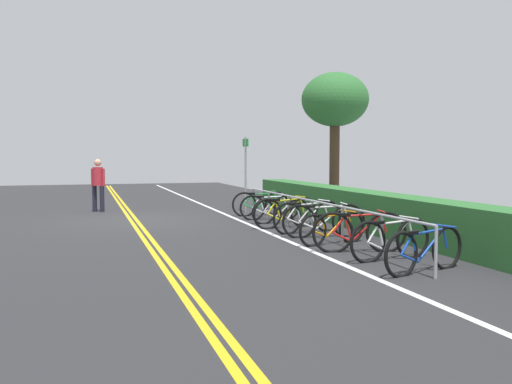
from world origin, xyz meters
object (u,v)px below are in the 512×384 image
bicycle_2 (281,211)px  bicycle_4 (308,217)px  bicycle_7 (360,232)px  tree_near_left (335,102)px  bike_rack (312,208)px  bicycle_3 (286,213)px  bicycle_9 (425,250)px  sign_post_near (246,167)px  bicycle_0 (261,204)px  bicycle_1 (270,207)px  bicycle_5 (324,221)px  pedestrian (98,182)px  bicycle_6 (333,228)px  bicycle_8 (391,240)px

bicycle_2 → bicycle_4: size_ratio=0.91×
bicycle_7 → tree_near_left: tree_near_left is taller
bike_rack → bicycle_4: bearing=171.5°
bicycle_3 → bicycle_9: (5.46, 0.23, -0.03)m
bicycle_9 → sign_post_near: size_ratio=0.73×
bicycle_3 → bicycle_9: bicycle_3 is taller
bike_rack → bicycle_0: 4.08m
bicycle_2 → sign_post_near: sign_post_near is taller
bicycle_0 → sign_post_near: (-1.15, -0.13, 1.05)m
bicycle_2 → bicycle_7: bearing=-0.9°
bicycle_1 → bicycle_2: size_ratio=1.01×
bicycle_5 → bicycle_3: bearing=-172.3°
bicycle_9 → sign_post_near: (-9.34, -0.14, 1.06)m
bicycle_7 → tree_near_left: (-8.61, 3.54, 3.25)m
bicycle_0 → sign_post_near: size_ratio=0.74×
bicycle_0 → bicycle_1: 1.00m
bicycle_5 → bicycle_9: 3.73m
bicycle_2 → bicycle_1: bearing=-177.4°
bicycle_2 → pedestrian: bearing=-134.2°
pedestrian → bicycle_9: bearing=22.8°
bicycle_6 → pedestrian: size_ratio=0.98×
bicycle_5 → bicycle_7: bicycle_7 is taller
bicycle_5 → bicycle_0: bearing=-179.8°
bike_rack → bicycle_5: size_ratio=4.96×
bicycle_5 → tree_near_left: (-6.77, 3.43, 3.26)m
bicycle_3 → bicycle_8: (4.43, 0.26, -0.02)m
sign_post_near → bicycle_6: bearing=-0.6°
bike_rack → bicycle_3: (-1.34, -0.13, -0.23)m
pedestrian → bicycle_4: bearing=35.7°
tree_near_left → bicycle_7: bearing=-22.4°
bicycle_0 → pedestrian: pedestrian is taller
bicycle_9 → tree_near_left: size_ratio=0.37×
bicycle_3 → bicycle_6: 2.62m
bicycle_3 → pedestrian: bearing=-140.9°
bicycle_4 → sign_post_near: bearing=-178.9°
bicycle_8 → pedestrian: (-9.72, -4.56, 0.60)m
bicycle_1 → bicycle_2: 0.80m
bicycle_9 → sign_post_near: 9.40m
pedestrian → bicycle_2: bearing=45.8°
bicycle_2 → tree_near_left: size_ratio=0.36×
bicycle_6 → sign_post_near: size_ratio=0.69×
bicycle_4 → bicycle_9: bearing=0.5°
bicycle_3 → bicycle_4: (0.95, 0.19, -0.01)m
bike_rack → bicycle_8: size_ratio=5.42×
bicycle_2 → bicycle_6: bearing=-2.8°
bicycle_0 → bicycle_2: bicycle_0 is taller
bicycle_2 → bicycle_6: (3.55, -0.17, 0.00)m
pedestrian → sign_post_near: (1.42, 4.39, 0.46)m
bicycle_1 → bicycle_4: size_ratio=0.91×
bicycle_4 → tree_near_left: bearing=149.9°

